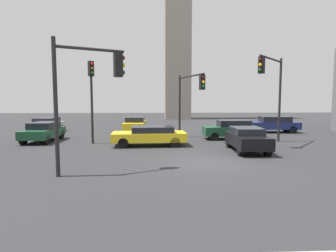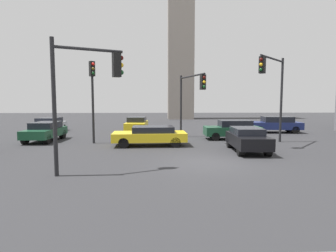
{
  "view_description": "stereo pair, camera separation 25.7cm",
  "coord_description": "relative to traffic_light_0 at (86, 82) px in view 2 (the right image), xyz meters",
  "views": [
    {
      "loc": [
        -2.5,
        -13.05,
        2.95
      ],
      "look_at": [
        -1.78,
        2.99,
        1.47
      ],
      "focal_mm": 29.85,
      "sensor_mm": 36.0,
      "label": 1
    },
    {
      "loc": [
        -2.24,
        -13.05,
        2.95
      ],
      "look_at": [
        -1.78,
        2.99,
        1.47
      ],
      "focal_mm": 29.85,
      "sensor_mm": 36.0,
      "label": 2
    }
  ],
  "objects": [
    {
      "name": "car_4",
      "position": [
        -7.43,
        14.85,
        -2.99
      ],
      "size": [
        2.1,
        4.26,
        1.33
      ],
      "rotation": [
        0.0,
        0.0,
        -1.62
      ],
      "color": "#ADB2B7",
      "rests_on": "ground_plane"
    },
    {
      "name": "car_8",
      "position": [
        0.82,
        13.96,
        -2.93
      ],
      "size": [
        1.89,
        4.04,
        1.45
      ],
      "rotation": [
        0.0,
        0.0,
        -1.6
      ],
      "color": "yellow",
      "rests_on": "ground_plane"
    },
    {
      "name": "ground_plane",
      "position": [
        5.17,
        1.73,
        -3.7
      ],
      "size": [
        105.18,
        105.18,
        0.0
      ],
      "primitive_type": "plane",
      "color": "#2D2D30"
    },
    {
      "name": "car_0",
      "position": [
        13.47,
        13.79,
        -2.91
      ],
      "size": [
        4.7,
        2.38,
        1.48
      ],
      "rotation": [
        0.0,
        0.0,
        3.06
      ],
      "color": "navy",
      "rests_on": "ground_plane"
    },
    {
      "name": "traffic_light_0",
      "position": [
        0.0,
        0.0,
        0.0
      ],
      "size": [
        2.61,
        1.33,
        5.32
      ],
      "rotation": [
        0.0,
        0.0,
        0.43
      ],
      "color": "black",
      "rests_on": "ground_plane"
    },
    {
      "name": "car_1",
      "position": [
        2.3,
        6.71,
        -3.0
      ],
      "size": [
        4.82,
        2.26,
        1.27
      ],
      "rotation": [
        0.0,
        0.0,
        3.19
      ],
      "color": "yellow",
      "rests_on": "ground_plane"
    },
    {
      "name": "traffic_light_1",
      "position": [
        10.32,
        6.85,
        0.49
      ],
      "size": [
        2.73,
        3.04,
        5.87
      ],
      "rotation": [
        0.0,
        0.0,
        -2.3
      ],
      "color": "black",
      "rests_on": "ground_plane"
    },
    {
      "name": "car_3",
      "position": [
        -5.38,
        8.96,
        -2.95
      ],
      "size": [
        1.92,
        4.14,
        1.38
      ],
      "rotation": [
        0.0,
        0.0,
        -1.6
      ],
      "color": "#19472D",
      "rests_on": "ground_plane"
    },
    {
      "name": "car_2",
      "position": [
        7.96,
        4.47,
        -2.95
      ],
      "size": [
        1.88,
        3.99,
        1.37
      ],
      "rotation": [
        0.0,
        0.0,
        -1.61
      ],
      "color": "black",
      "rests_on": "ground_plane"
    },
    {
      "name": "car_6",
      "position": [
        8.44,
        9.52,
        -2.94
      ],
      "size": [
        4.15,
        1.8,
        1.45
      ],
      "rotation": [
        0.0,
        0.0,
        3.14
      ],
      "color": "#19472D",
      "rests_on": "ground_plane"
    },
    {
      "name": "traffic_light_4",
      "position": [
        -1.63,
        7.83,
        0.16
      ],
      "size": [
        0.45,
        0.48,
        5.56
      ],
      "rotation": [
        0.0,
        0.0,
        -0.94
      ],
      "color": "black",
      "rests_on": "ground_plane"
    },
    {
      "name": "traffic_light_2",
      "position": [
        5.22,
        9.2,
        -0.12
      ],
      "size": [
        1.45,
        4.17,
        4.92
      ],
      "rotation": [
        0.0,
        0.0,
        -1.27
      ],
      "color": "black",
      "rests_on": "ground_plane"
    }
  ]
}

